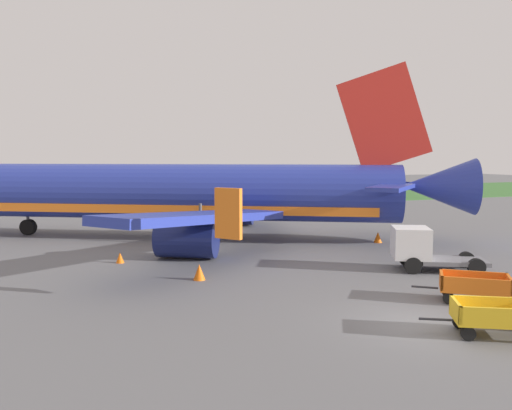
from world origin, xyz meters
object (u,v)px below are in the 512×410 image
at_px(airplane, 187,193).
at_px(service_truck_beside_carts, 421,248).
at_px(baggage_cart_nearest, 495,317).
at_px(traffic_cone_by_carts, 120,258).
at_px(traffic_cone_near_plane, 378,237).
at_px(traffic_cone_mid_apron, 199,272).
at_px(baggage_cart_second_in_row, 474,287).

bearing_deg(airplane, service_truck_beside_carts, -58.78).
xyz_separation_m(baggage_cart_nearest, traffic_cone_by_carts, (-9.53, 15.52, -0.32)).
xyz_separation_m(airplane, traffic_cone_near_plane, (11.02, -6.06, -2.71)).
distance_m(airplane, traffic_cone_mid_apron, 12.20).
bearing_deg(traffic_cone_mid_apron, traffic_cone_near_plane, 22.84).
bearing_deg(service_truck_beside_carts, traffic_cone_by_carts, 152.25).
bearing_deg(baggage_cart_second_in_row, traffic_cone_by_carts, 133.50).
distance_m(traffic_cone_mid_apron, traffic_cone_by_carts, 5.86).
xyz_separation_m(traffic_cone_near_plane, traffic_cone_by_carts, (-16.21, -0.51, -0.07)).
height_order(baggage_cart_second_in_row, traffic_cone_mid_apron, baggage_cart_second_in_row).
bearing_deg(baggage_cart_nearest, service_truck_beside_carts, 65.03).
relative_size(service_truck_beside_carts, traffic_cone_by_carts, 8.50).
height_order(baggage_cart_nearest, traffic_cone_by_carts, baggage_cart_nearest).
bearing_deg(traffic_cone_by_carts, service_truck_beside_carts, -27.75).
xyz_separation_m(baggage_cart_nearest, service_truck_beside_carts, (3.93, 8.44, 0.50)).
distance_m(baggage_cart_nearest, traffic_cone_by_carts, 18.22).
relative_size(service_truck_beside_carts, traffic_cone_mid_apron, 6.63).
xyz_separation_m(baggage_cart_nearest, traffic_cone_near_plane, (6.68, 16.03, -0.26)).
distance_m(baggage_cart_nearest, service_truck_beside_carts, 9.32).
xyz_separation_m(traffic_cone_near_plane, traffic_cone_mid_apron, (-13.32, -5.61, 0.01)).
bearing_deg(baggage_cart_nearest, traffic_cone_by_carts, 121.55).
relative_size(baggage_cart_nearest, traffic_cone_mid_apron, 4.81).
xyz_separation_m(baggage_cart_second_in_row, traffic_cone_near_plane, (4.48, 12.87, -0.26)).
height_order(service_truck_beside_carts, traffic_cone_mid_apron, service_truck_beside_carts).
relative_size(traffic_cone_mid_apron, traffic_cone_by_carts, 1.28).
height_order(traffic_cone_near_plane, traffic_cone_by_carts, traffic_cone_near_plane).
bearing_deg(baggage_cart_nearest, traffic_cone_mid_apron, 122.54).
relative_size(service_truck_beside_carts, traffic_cone_near_plane, 6.86).
bearing_deg(traffic_cone_near_plane, traffic_cone_by_carts, -178.20).
height_order(baggage_cart_second_in_row, traffic_cone_near_plane, baggage_cart_second_in_row).
bearing_deg(traffic_cone_near_plane, traffic_cone_mid_apron, -157.16).
height_order(traffic_cone_mid_apron, traffic_cone_by_carts, traffic_cone_mid_apron).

